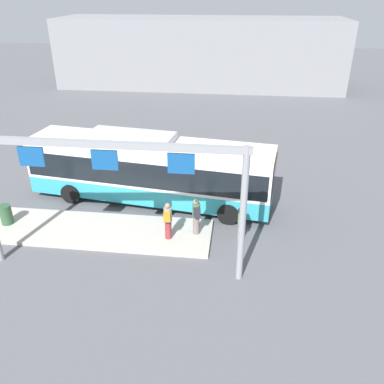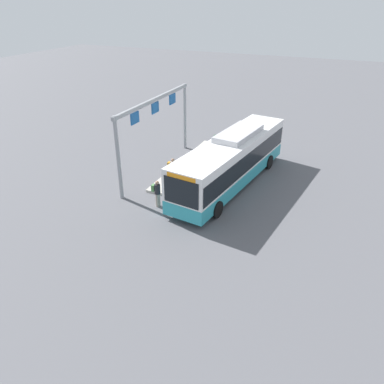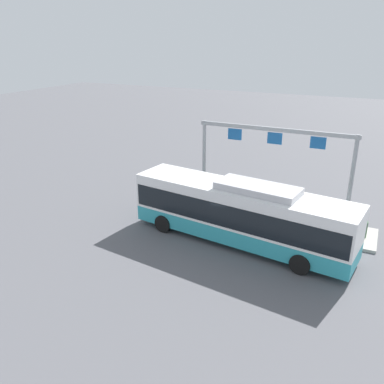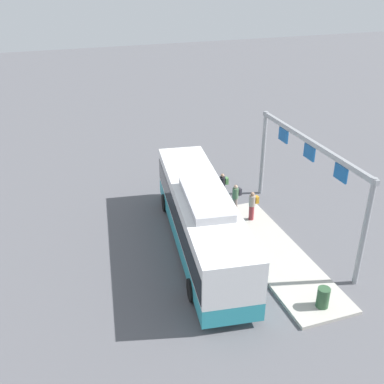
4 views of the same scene
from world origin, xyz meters
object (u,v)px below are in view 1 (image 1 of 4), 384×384
Objects in this scene: person_waiting_mid at (168,220)px; trash_bin at (6,214)px; person_waiting_near at (241,222)px; bus_main at (149,168)px; person_boarding at (196,216)px.

trash_bin is (-7.39, 0.34, -0.44)m from person_waiting_mid.
person_waiting_near is 3.07m from person_waiting_mid.
bus_main is 7.28× the size of person_waiting_mid.
person_boarding reaches higher than trash_bin.
person_waiting_mid is (-1.13, -0.49, 0.00)m from person_boarding.
person_waiting_near is at bearing -83.81° from person_waiting_mid.
trash_bin is at bearing 92.94° from person_waiting_near.
bus_main is at bearing 28.46° from trash_bin.
bus_main reaches higher than person_boarding.
person_waiting_near is 10.43m from trash_bin.
person_waiting_near is 1.00× the size of person_waiting_mid.
person_boarding is 1.23m from person_waiting_mid.
bus_main reaches higher than person_waiting_mid.
person_waiting_mid is 1.86× the size of trash_bin.
person_waiting_near is (1.90, 0.00, -0.16)m from person_boarding.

